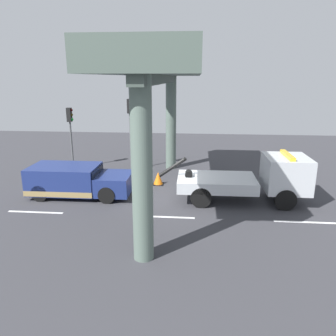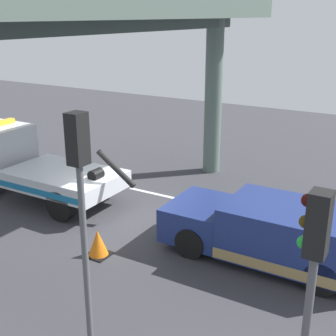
# 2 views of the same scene
# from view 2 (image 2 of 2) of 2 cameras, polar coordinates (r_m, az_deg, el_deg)

# --- Properties ---
(ground_plane) EXTENTS (60.00, 40.00, 0.10)m
(ground_plane) POSITION_cam_2_polar(r_m,az_deg,el_deg) (14.67, -5.92, -6.52)
(ground_plane) COLOR #38383D
(lane_stripe_west) EXTENTS (2.60, 0.16, 0.01)m
(lane_stripe_west) POSITION_cam_2_polar(r_m,az_deg,el_deg) (14.47, 19.80, -7.75)
(lane_stripe_west) COLOR silver
(lane_stripe_west) RESTS_ON ground
(lane_stripe_mid) EXTENTS (2.60, 0.16, 0.01)m
(lane_stripe_mid) POSITION_cam_2_polar(r_m,az_deg,el_deg) (16.43, -1.05, -3.38)
(lane_stripe_mid) COLOR silver
(lane_stripe_mid) RESTS_ON ground
(lane_stripe_east) EXTENTS (2.60, 0.16, 0.01)m
(lane_stripe_east) POSITION_cam_2_polar(r_m,az_deg,el_deg) (20.06, -15.78, 0.05)
(lane_stripe_east) COLOR silver
(lane_stripe_east) RESTS_ON ground
(tow_truck_white) EXTENTS (7.26, 2.45, 2.46)m
(tow_truck_white) POSITION_cam_2_polar(r_m,az_deg,el_deg) (16.96, -17.74, 0.73)
(tow_truck_white) COLOR silver
(tow_truck_white) RESTS_ON ground
(towed_van_green) EXTENTS (5.21, 2.25, 1.58)m
(towed_van_green) POSITION_cam_2_polar(r_m,az_deg,el_deg) (12.28, 12.83, -7.88)
(towed_van_green) COLOR navy
(towed_van_green) RESTS_ON ground
(overpass_structure) EXTENTS (3.60, 13.52, 7.10)m
(overpass_structure) POSITION_cam_2_polar(r_m,az_deg,el_deg) (13.04, -5.35, 18.76)
(overpass_structure) COLOR #596B60
(overpass_structure) RESTS_ON ground
(traffic_light_near) EXTENTS (0.39, 0.32, 4.08)m
(traffic_light_near) POSITION_cam_2_polar(r_m,az_deg,el_deg) (6.47, 17.56, -11.90)
(traffic_light_near) COLOR #515456
(traffic_light_near) RESTS_ON ground
(traffic_light_far) EXTENTS (0.39, 0.32, 4.66)m
(traffic_light_far) POSITION_cam_2_polar(r_m,az_deg,el_deg) (8.00, -11.01, -2.12)
(traffic_light_far) COLOR #515456
(traffic_light_far) RESTS_ON ground
(traffic_cone_orange) EXTENTS (0.62, 0.62, 0.73)m
(traffic_cone_orange) POSITION_cam_2_polar(r_m,az_deg,el_deg) (12.49, -8.77, -9.34)
(traffic_cone_orange) COLOR orange
(traffic_cone_orange) RESTS_ON ground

